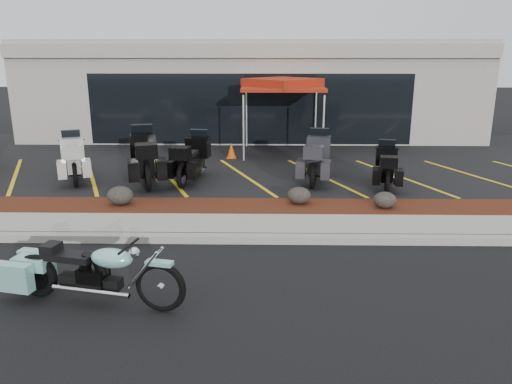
{
  "coord_description": "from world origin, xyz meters",
  "views": [
    {
      "loc": [
        0.56,
        -8.15,
        3.57
      ],
      "look_at": [
        0.39,
        1.2,
        0.93
      ],
      "focal_mm": 35.0,
      "sensor_mm": 36.0,
      "label": 1
    }
  ],
  "objects_px": {
    "hero_cruiser": "(160,280)",
    "touring_white": "(73,152)",
    "traffic_cone": "(231,150)",
    "popup_canopy": "(283,86)"
  },
  "relations": [
    {
      "from": "hero_cruiser",
      "to": "touring_white",
      "type": "distance_m",
      "value": 8.66
    },
    {
      "from": "hero_cruiser",
      "to": "popup_canopy",
      "type": "distance_m",
      "value": 11.23
    },
    {
      "from": "touring_white",
      "to": "popup_canopy",
      "type": "bearing_deg",
      "value": -83.84
    },
    {
      "from": "traffic_cone",
      "to": "popup_canopy",
      "type": "relative_size",
      "value": 0.17
    },
    {
      "from": "hero_cruiser",
      "to": "touring_white",
      "type": "bearing_deg",
      "value": 130.6
    },
    {
      "from": "hero_cruiser",
      "to": "traffic_cone",
      "type": "xyz_separation_m",
      "value": [
        0.34,
        9.96,
        -0.09
      ]
    },
    {
      "from": "traffic_cone",
      "to": "hero_cruiser",
      "type": "bearing_deg",
      "value": -91.94
    },
    {
      "from": "popup_canopy",
      "to": "traffic_cone",
      "type": "bearing_deg",
      "value": -147.5
    },
    {
      "from": "traffic_cone",
      "to": "popup_canopy",
      "type": "distance_m",
      "value": 2.82
    },
    {
      "from": "hero_cruiser",
      "to": "popup_canopy",
      "type": "xyz_separation_m",
      "value": [
        2.04,
        10.87,
        1.96
      ]
    }
  ]
}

